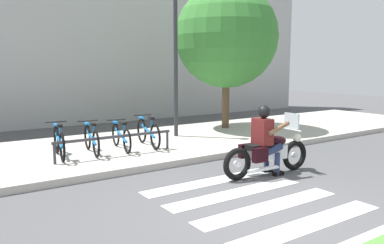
{
  "coord_description": "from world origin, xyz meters",
  "views": [
    {
      "loc": [
        -4.03,
        -4.12,
        2.18
      ],
      "look_at": [
        1.15,
        3.55,
        0.86
      ],
      "focal_mm": 35.87,
      "sensor_mm": 36.0,
      "label": 1
    }
  ],
  "objects_px": {
    "bicycle_0": "(59,142)",
    "bicycle_2": "(121,136)",
    "motorcycle": "(268,153)",
    "bicycle_3": "(148,133)",
    "street_lamp": "(176,49)",
    "rider": "(265,135)",
    "tree_near_rack": "(226,37)",
    "bike_rack": "(116,139)",
    "bicycle_1": "(91,139)"
  },
  "relations": [
    {
      "from": "bicycle_1",
      "to": "bicycle_2",
      "type": "relative_size",
      "value": 0.99
    },
    {
      "from": "bicycle_2",
      "to": "rider",
      "type": "bearing_deg",
      "value": -62.44
    },
    {
      "from": "bicycle_0",
      "to": "bicycle_2",
      "type": "bearing_deg",
      "value": 0.06
    },
    {
      "from": "rider",
      "to": "bicycle_3",
      "type": "bearing_deg",
      "value": 106.25
    },
    {
      "from": "bicycle_0",
      "to": "street_lamp",
      "type": "bearing_deg",
      "value": 13.7
    },
    {
      "from": "tree_near_rack",
      "to": "bicycle_1",
      "type": "bearing_deg",
      "value": -165.84
    },
    {
      "from": "bicycle_1",
      "to": "street_lamp",
      "type": "bearing_deg",
      "value": 17.05
    },
    {
      "from": "bicycle_3",
      "to": "bike_rack",
      "type": "xyz_separation_m",
      "value": [
        -1.13,
        -0.55,
        0.05
      ]
    },
    {
      "from": "bicycle_1",
      "to": "bike_rack",
      "type": "bearing_deg",
      "value": -55.86
    },
    {
      "from": "bicycle_3",
      "to": "rider",
      "type": "bearing_deg",
      "value": -73.75
    },
    {
      "from": "street_lamp",
      "to": "bicycle_1",
      "type": "bearing_deg",
      "value": -162.95
    },
    {
      "from": "tree_near_rack",
      "to": "bicycle_2",
      "type": "bearing_deg",
      "value": -163.53
    },
    {
      "from": "bicycle_3",
      "to": "motorcycle",
      "type": "bearing_deg",
      "value": -72.55
    },
    {
      "from": "motorcycle",
      "to": "bicycle_0",
      "type": "height_order",
      "value": "motorcycle"
    },
    {
      "from": "bike_rack",
      "to": "bicycle_2",
      "type": "bearing_deg",
      "value": 55.82
    },
    {
      "from": "bicycle_3",
      "to": "street_lamp",
      "type": "bearing_deg",
      "value": 32.5
    },
    {
      "from": "rider",
      "to": "bike_rack",
      "type": "relative_size",
      "value": 0.5
    },
    {
      "from": "motorcycle",
      "to": "bicycle_0",
      "type": "bearing_deg",
      "value": 135.12
    },
    {
      "from": "bicycle_1",
      "to": "bicycle_2",
      "type": "distance_m",
      "value": 0.75
    },
    {
      "from": "bicycle_0",
      "to": "bike_rack",
      "type": "height_order",
      "value": "bicycle_0"
    },
    {
      "from": "motorcycle",
      "to": "bicycle_3",
      "type": "distance_m",
      "value": 3.43
    },
    {
      "from": "street_lamp",
      "to": "rider",
      "type": "bearing_deg",
      "value": -96.14
    },
    {
      "from": "motorcycle",
      "to": "tree_near_rack",
      "type": "relative_size",
      "value": 0.44
    },
    {
      "from": "bicycle_0",
      "to": "tree_near_rack",
      "type": "xyz_separation_m",
      "value": [
        5.87,
        1.29,
        2.67
      ]
    },
    {
      "from": "tree_near_rack",
      "to": "rider",
      "type": "bearing_deg",
      "value": -120.28
    },
    {
      "from": "bicycle_2",
      "to": "bike_rack",
      "type": "xyz_separation_m",
      "value": [
        -0.38,
        -0.56,
        0.07
      ]
    },
    {
      "from": "bicycle_3",
      "to": "street_lamp",
      "type": "relative_size",
      "value": 0.37
    },
    {
      "from": "bicycle_3",
      "to": "bicycle_1",
      "type": "bearing_deg",
      "value": 179.98
    },
    {
      "from": "rider",
      "to": "bicycle_1",
      "type": "xyz_separation_m",
      "value": [
        -2.46,
        3.26,
        -0.33
      ]
    },
    {
      "from": "bicycle_0",
      "to": "bike_rack",
      "type": "bearing_deg",
      "value": -26.13
    },
    {
      "from": "rider",
      "to": "motorcycle",
      "type": "bearing_deg",
      "value": -6.53
    },
    {
      "from": "street_lamp",
      "to": "tree_near_rack",
      "type": "xyz_separation_m",
      "value": [
        2.21,
        0.4,
        0.48
      ]
    },
    {
      "from": "bicycle_2",
      "to": "bicycle_3",
      "type": "xyz_separation_m",
      "value": [
        0.75,
        -0.0,
        0.03
      ]
    },
    {
      "from": "street_lamp",
      "to": "tree_near_rack",
      "type": "relative_size",
      "value": 0.92
    },
    {
      "from": "street_lamp",
      "to": "bicycle_2",
      "type": "bearing_deg",
      "value": -157.53
    },
    {
      "from": "bicycle_3",
      "to": "tree_near_rack",
      "type": "relative_size",
      "value": 0.34
    },
    {
      "from": "bicycle_1",
      "to": "bicycle_3",
      "type": "height_order",
      "value": "bicycle_3"
    },
    {
      "from": "bicycle_2",
      "to": "bicycle_1",
      "type": "bearing_deg",
      "value": -179.93
    },
    {
      "from": "motorcycle",
      "to": "tree_near_rack",
      "type": "bearing_deg",
      "value": 60.5
    },
    {
      "from": "bike_rack",
      "to": "bicycle_1",
      "type": "bearing_deg",
      "value": 124.14
    },
    {
      "from": "motorcycle",
      "to": "street_lamp",
      "type": "xyz_separation_m",
      "value": [
        0.37,
        4.16,
        2.24
      ]
    },
    {
      "from": "bicycle_3",
      "to": "street_lamp",
      "type": "height_order",
      "value": "street_lamp"
    },
    {
      "from": "bicycle_0",
      "to": "bicycle_2",
      "type": "height_order",
      "value": "bicycle_0"
    },
    {
      "from": "motorcycle",
      "to": "bicycle_2",
      "type": "height_order",
      "value": "motorcycle"
    },
    {
      "from": "motorcycle",
      "to": "bicycle_0",
      "type": "relative_size",
      "value": 1.34
    },
    {
      "from": "bike_rack",
      "to": "motorcycle",
      "type": "bearing_deg",
      "value": -51.56
    },
    {
      "from": "rider",
      "to": "bicycle_1",
      "type": "height_order",
      "value": "rider"
    },
    {
      "from": "rider",
      "to": "tree_near_rack",
      "type": "height_order",
      "value": "tree_near_rack"
    },
    {
      "from": "rider",
      "to": "bike_rack",
      "type": "xyz_separation_m",
      "value": [
        -2.08,
        2.71,
        -0.27
      ]
    },
    {
      "from": "bicycle_1",
      "to": "street_lamp",
      "type": "xyz_separation_m",
      "value": [
        2.9,
        0.89,
        2.21
      ]
    }
  ]
}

